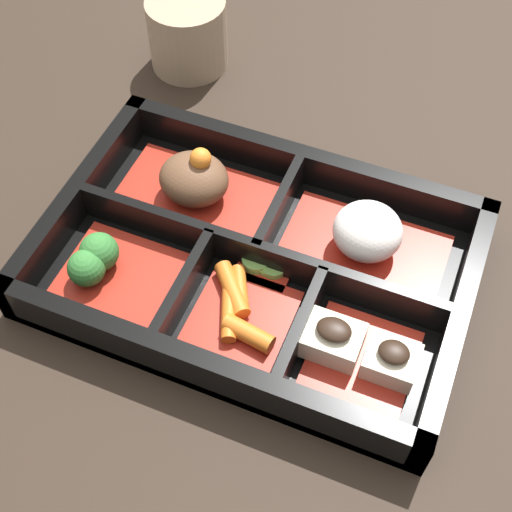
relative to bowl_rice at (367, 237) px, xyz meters
name	(u,v)px	position (x,y,z in m)	size (l,w,h in m)	color
ground_plane	(256,274)	(-0.08, -0.05, -0.03)	(3.00, 3.00, 0.00)	black
bento_base	(256,270)	(-0.08, -0.05, -0.02)	(0.34, 0.23, 0.01)	black
bento_rim	(256,261)	(-0.08, -0.05, -0.01)	(0.34, 0.23, 0.04)	black
bowl_stew	(195,183)	(-0.15, 0.00, 0.00)	(0.13, 0.08, 0.06)	maroon
bowl_rice	(367,237)	(0.00, 0.00, 0.00)	(0.13, 0.08, 0.05)	maroon
bowl_greens	(102,266)	(-0.18, -0.10, -0.01)	(0.09, 0.08, 0.04)	maroon
bowl_carrots	(240,312)	(-0.07, -0.10, -0.01)	(0.07, 0.08, 0.02)	maroon
bowl_tofu	(359,351)	(0.02, -0.10, -0.01)	(0.09, 0.08, 0.03)	maroon
bowl_pickles	(265,265)	(-0.07, -0.05, -0.01)	(0.04, 0.04, 0.01)	maroon
tea_cup	(188,32)	(-0.24, 0.17, 0.01)	(0.08, 0.08, 0.07)	gray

